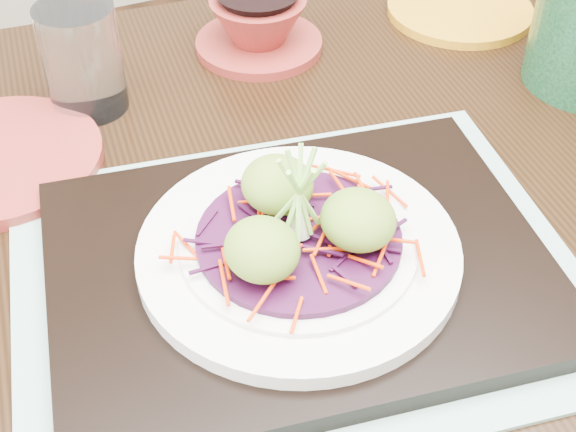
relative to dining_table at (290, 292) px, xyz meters
name	(u,v)px	position (x,y,z in m)	size (l,w,h in m)	color
dining_table	(290,292)	(0.00, 0.00, 0.00)	(1.29, 0.93, 0.76)	black
placemat	(298,275)	(-0.02, -0.07, 0.10)	(0.44, 0.34, 0.00)	#87AE95
serving_tray	(298,265)	(-0.02, -0.07, 0.11)	(0.38, 0.29, 0.02)	black
white_plate	(299,250)	(-0.02, -0.07, 0.13)	(0.25, 0.25, 0.02)	silver
cabbage_bed	(299,238)	(-0.02, -0.07, 0.14)	(0.16, 0.16, 0.01)	#390B30
carrot_julienne	(299,231)	(-0.02, -0.07, 0.15)	(0.19, 0.19, 0.01)	red
guacamole_scoops	(299,217)	(-0.02, -0.07, 0.16)	(0.14, 0.12, 0.04)	#587C25
scallion_garnish	(299,197)	(-0.02, -0.07, 0.18)	(0.06, 0.06, 0.09)	#85C950
water_glass	(82,59)	(-0.12, 0.23, 0.15)	(0.08, 0.08, 0.11)	white
terracotta_bowl_set	(258,27)	(0.08, 0.26, 0.13)	(0.18, 0.18, 0.06)	maroon
yellow_plate	(460,10)	(0.33, 0.24, 0.11)	(0.17, 0.17, 0.01)	#AE7313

